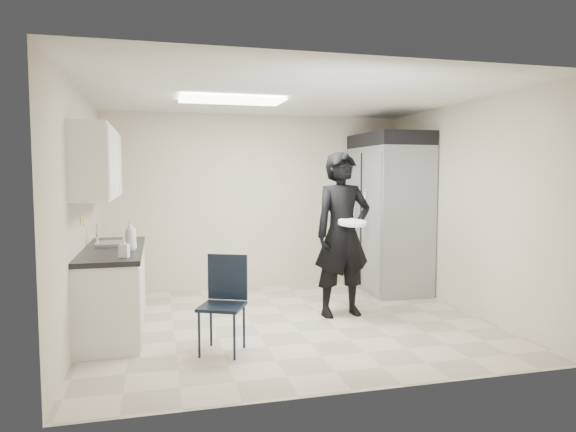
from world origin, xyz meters
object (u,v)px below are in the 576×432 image
object	(u,v)px
lower_counter	(114,291)
commercial_fridge	(388,219)
folding_chair	(222,307)
man_tuxedo	(343,234)

from	to	relation	value
lower_counter	commercial_fridge	size ratio (longest dim) A/B	0.90
commercial_fridge	folding_chair	distance (m)	3.49
folding_chair	man_tuxedo	bearing A→B (deg)	55.92
folding_chair	man_tuxedo	world-z (taller)	man_tuxedo
lower_counter	folding_chair	world-z (taller)	folding_chair
lower_counter	man_tuxedo	bearing A→B (deg)	-1.66
folding_chair	commercial_fridge	bearing A→B (deg)	62.40
lower_counter	man_tuxedo	size ratio (longest dim) A/B	0.96
lower_counter	folding_chair	xyz separation A→B (m)	(1.06, -1.04, 0.02)
commercial_fridge	man_tuxedo	distance (m)	1.62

